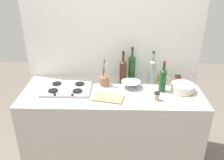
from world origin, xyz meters
name	(u,v)px	position (x,y,z in m)	size (l,w,h in m)	color
ground_plane	(112,158)	(0.00, 0.00, 0.00)	(6.00, 6.00, 0.00)	#6B6056
counter_block	(112,127)	(0.00, 0.00, 0.45)	(1.80, 0.70, 0.90)	beige
backsplash_panel	(113,60)	(0.00, 0.38, 1.09)	(1.90, 0.06, 2.17)	white
stovetop_hob	(67,89)	(-0.46, 0.01, 0.91)	(0.48, 0.34, 0.04)	#B2B2B7
plate_stack	(182,88)	(0.70, 0.01, 0.94)	(0.23, 0.23, 0.08)	silver
wine_bottle_leftmost	(152,71)	(0.42, 0.19, 1.04)	(0.07, 0.07, 0.35)	gray
wine_bottle_mid_left	(123,71)	(0.11, 0.20, 1.04)	(0.07, 0.07, 0.35)	#472314
wine_bottle_mid_right	(132,67)	(0.21, 0.26, 1.05)	(0.07, 0.07, 0.37)	#19471E
wine_bottle_rightmost	(163,80)	(0.50, 0.01, 1.03)	(0.07, 0.07, 0.32)	#19471E
mixing_bowl	(131,84)	(0.19, 0.08, 0.94)	(0.20, 0.20, 0.07)	silver
utensil_crock	(104,80)	(-0.08, 0.12, 0.96)	(0.09, 0.09, 0.29)	#996B4C
condiment_jar_front	(160,77)	(0.52, 0.24, 0.94)	(0.07, 0.07, 0.09)	gold
condiment_jar_rear	(177,80)	(0.69, 0.17, 0.95)	(0.07, 0.07, 0.09)	#C64C2D
condiment_jar_spare	(157,96)	(0.42, -0.18, 0.94)	(0.05, 0.05, 0.08)	#9E998C
cutting_board	(108,98)	(-0.03, -0.16, 0.91)	(0.29, 0.16, 0.02)	tan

